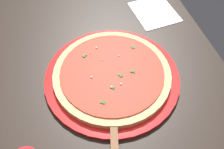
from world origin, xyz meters
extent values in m
cube|color=black|center=(-0.41, -0.27, 0.35)|extent=(0.06, 0.06, 0.70)
cube|color=black|center=(-0.41, 0.27, 0.35)|extent=(0.06, 0.06, 0.70)
cube|color=black|center=(0.00, 0.00, 0.72)|extent=(0.95, 0.68, 0.03)
cylinder|color=red|center=(0.03, 0.01, 0.74)|extent=(0.38, 0.38, 0.01)
cylinder|color=#DBB26B|center=(0.03, 0.01, 0.75)|extent=(0.33, 0.33, 0.02)
cylinder|color=red|center=(0.03, 0.01, 0.76)|extent=(0.29, 0.29, 0.00)
sphere|color=#EFEACC|center=(-0.06, -0.04, 0.76)|extent=(0.00, 0.00, 0.00)
sphere|color=#EFEACC|center=(-0.02, 0.04, 0.76)|extent=(0.00, 0.00, 0.00)
sphere|color=#EFEACC|center=(0.08, 0.02, 0.76)|extent=(0.01, 0.01, 0.01)
sphere|color=#EFEACC|center=(0.03, -0.05, 0.76)|extent=(0.01, 0.01, 0.01)
sphere|color=#EFEACC|center=(-0.02, -0.01, 0.76)|extent=(0.00, 0.00, 0.00)
sphere|color=#EFEACC|center=(-0.07, -0.01, 0.76)|extent=(0.00, 0.00, 0.00)
sphere|color=#EFEACC|center=(-0.07, -0.01, 0.76)|extent=(0.00, 0.00, 0.00)
sphere|color=#EFEACC|center=(0.08, -0.01, 0.76)|extent=(0.00, 0.00, 0.00)
cube|color=#23561E|center=(0.12, -0.04, 0.76)|extent=(0.01, 0.01, 0.00)
cube|color=#23561E|center=(-0.05, -0.05, 0.76)|extent=(0.01, 0.01, 0.00)
cube|color=#23561E|center=(0.05, 0.02, 0.76)|extent=(0.01, 0.01, 0.00)
cube|color=#23561E|center=(-0.04, 0.09, 0.76)|extent=(0.01, 0.01, 0.00)
cube|color=#23561E|center=(0.04, 0.06, 0.76)|extent=(0.01, 0.01, 0.00)
cube|color=#23561E|center=(0.08, -0.01, 0.76)|extent=(0.01, 0.01, 0.00)
cube|color=silver|center=(0.13, -0.02, 0.74)|extent=(0.10, 0.09, 0.00)
cube|color=brown|center=(0.23, -0.05, 0.75)|extent=(0.13, 0.05, 0.01)
cube|color=white|center=(-0.21, 0.23, 0.73)|extent=(0.17, 0.15, 0.00)
camera|label=1|loc=(0.48, -0.13, 1.35)|focal=44.41mm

